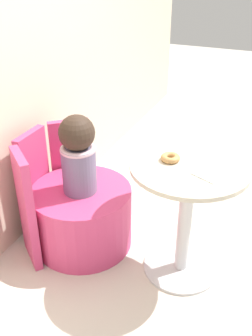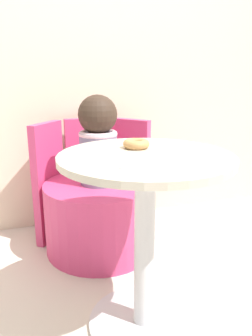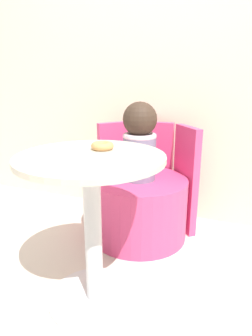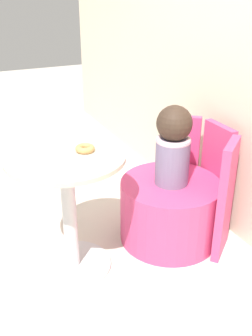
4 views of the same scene
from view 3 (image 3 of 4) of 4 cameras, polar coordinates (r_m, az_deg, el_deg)
ground_plane at (r=1.60m, az=-2.68°, el=-24.23°), size 12.00×12.00×0.00m
back_wall at (r=2.29m, az=9.48°, el=20.28°), size 6.00×0.06×2.40m
round_table at (r=1.36m, az=-6.44°, el=-7.46°), size 0.65×0.65×0.74m
tub_chair at (r=2.05m, az=2.44°, el=-7.56°), size 0.64×0.64×0.41m
booth_backrest at (r=2.23m, az=4.77°, el=-1.06°), size 0.75×0.27×0.74m
child_figure at (r=1.91m, az=2.61°, el=5.20°), size 0.22×0.22×0.50m
donut at (r=1.37m, az=-4.52°, el=4.24°), size 0.10×0.10×0.03m
paper_napkin at (r=1.21m, az=-11.80°, el=1.52°), size 0.19×0.19×0.01m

